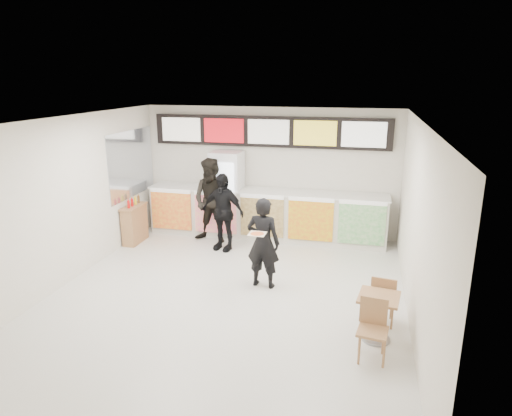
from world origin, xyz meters
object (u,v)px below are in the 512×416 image
(customer_main, at_px, (263,243))
(cafe_table, at_px, (378,310))
(customer_mid, at_px, (223,212))
(condiment_ledge, at_px, (135,224))
(drinks_fridge, at_px, (227,194))
(customer_left, at_px, (213,201))
(service_counter, at_px, (265,214))

(customer_main, bearing_deg, cafe_table, 151.97)
(customer_mid, relative_size, condiment_ledge, 1.65)
(customer_main, bearing_deg, drinks_fridge, -54.24)
(customer_main, xyz_separation_m, cafe_table, (1.98, -1.34, -0.35))
(cafe_table, height_order, condiment_ledge, condiment_ledge)
(drinks_fridge, height_order, condiment_ledge, drinks_fridge)
(customer_left, relative_size, cafe_table, 1.34)
(service_counter, relative_size, drinks_fridge, 2.78)
(customer_left, relative_size, condiment_ledge, 1.87)
(service_counter, relative_size, customer_main, 3.36)
(service_counter, height_order, drinks_fridge, drinks_fridge)
(cafe_table, bearing_deg, service_counter, 130.84)
(condiment_ledge, bearing_deg, cafe_table, -28.39)
(drinks_fridge, distance_m, customer_main, 2.95)
(service_counter, relative_size, customer_left, 2.88)
(customer_main, bearing_deg, customer_left, -44.86)
(customer_main, height_order, cafe_table, customer_main)
(condiment_ledge, bearing_deg, customer_mid, 1.58)
(customer_main, relative_size, condiment_ledge, 1.60)
(customer_mid, bearing_deg, customer_left, 144.16)
(service_counter, xyz_separation_m, drinks_fridge, (-0.93, 0.02, 0.43))
(drinks_fridge, height_order, customer_mid, drinks_fridge)
(service_counter, height_order, condiment_ledge, service_counter)
(customer_left, relative_size, customer_mid, 1.13)
(service_counter, xyz_separation_m, cafe_table, (2.50, -3.89, -0.09))
(drinks_fridge, bearing_deg, condiment_ledge, -151.33)
(service_counter, distance_m, drinks_fridge, 1.03)
(drinks_fridge, xyz_separation_m, customer_left, (-0.17, -0.56, -0.04))
(service_counter, xyz_separation_m, customer_left, (-1.10, -0.54, 0.39))
(customer_main, xyz_separation_m, customer_mid, (-1.26, 1.59, 0.02))
(customer_main, bearing_deg, service_counter, -72.27)
(customer_left, bearing_deg, customer_main, -43.07)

